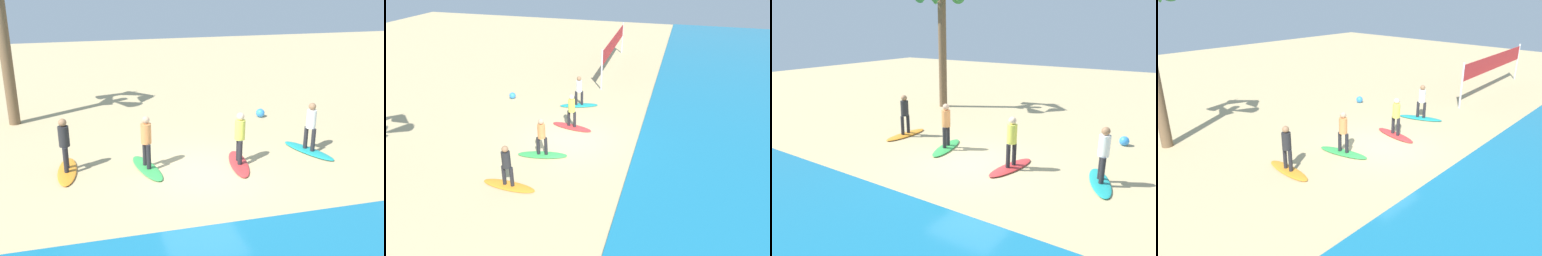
% 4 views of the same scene
% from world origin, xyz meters
% --- Properties ---
extents(ground_plane, '(60.00, 60.00, 0.00)m').
position_xyz_m(ground_plane, '(0.00, 0.00, 0.00)').
color(ground_plane, tan).
extents(surfboard_teal, '(1.25, 2.16, 0.09)m').
position_xyz_m(surfboard_teal, '(-3.92, -0.72, 0.04)').
color(surfboard_teal, teal).
rests_on(surfboard_teal, ground).
extents(surfer_teal, '(0.32, 0.44, 1.64)m').
position_xyz_m(surfer_teal, '(-3.92, -0.72, 1.04)').
color(surfer_teal, '#232328').
rests_on(surfer_teal, surfboard_teal).
extents(surfboard_red, '(0.93, 2.17, 0.09)m').
position_xyz_m(surfboard_red, '(-1.25, -0.30, 0.04)').
color(surfboard_red, red).
rests_on(surfboard_red, ground).
extents(surfer_red, '(0.32, 0.45, 1.64)m').
position_xyz_m(surfer_red, '(-1.25, -0.30, 1.04)').
color(surfer_red, '#232328').
rests_on(surfer_red, surfboard_red).
extents(surfboard_green, '(0.99, 2.17, 0.09)m').
position_xyz_m(surfboard_green, '(1.62, -0.69, 0.04)').
color(surfboard_green, green).
rests_on(surfboard_green, ground).
extents(surfer_green, '(0.32, 0.45, 1.64)m').
position_xyz_m(surfer_green, '(1.62, -0.69, 1.04)').
color(surfer_green, '#232328').
rests_on(surfer_green, surfboard_green).
extents(surfboard_orange, '(0.65, 2.12, 0.09)m').
position_xyz_m(surfboard_orange, '(4.02, -1.06, 0.04)').
color(surfboard_orange, orange).
rests_on(surfboard_orange, ground).
extents(surfer_orange, '(0.32, 0.46, 1.64)m').
position_xyz_m(surfer_orange, '(4.02, -1.06, 1.04)').
color(surfer_orange, '#232328').
rests_on(surfer_orange, surfboard_orange).
extents(volleyball_net, '(9.09, 0.46, 2.50)m').
position_xyz_m(volleyball_net, '(-11.37, -0.34, 1.79)').
color(volleyball_net, silver).
rests_on(volleyball_net, ground).
extents(beach_ball, '(0.37, 0.37, 0.37)m').
position_xyz_m(beach_ball, '(-3.87, -4.78, 0.18)').
color(beach_ball, '#338CE5').
rests_on(beach_ball, ground).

